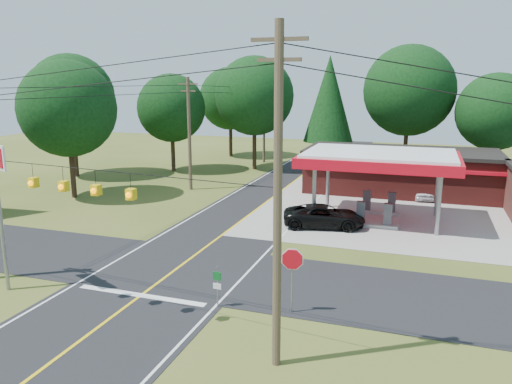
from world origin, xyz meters
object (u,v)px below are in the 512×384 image
(suv_car, at_px, (324,216))
(sedan_car, at_px, (423,191))
(gas_canopy, at_px, (379,161))
(octagonal_stop_sign, at_px, (292,264))

(suv_car, xyz_separation_m, sedan_car, (6.18, 11.00, -0.11))
(gas_canopy, bearing_deg, octagonal_stop_sign, -97.12)
(suv_car, relative_size, sedan_car, 1.44)
(sedan_car, distance_m, octagonal_stop_sign, 24.58)
(suv_car, bearing_deg, octagonal_stop_sign, 173.48)
(gas_canopy, bearing_deg, sedan_car, 69.44)
(suv_car, distance_m, octagonal_stop_sign, 13.15)
(gas_canopy, height_order, suv_car, gas_canopy)
(gas_canopy, bearing_deg, suv_car, -136.64)
(suv_car, height_order, sedan_car, suv_car)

